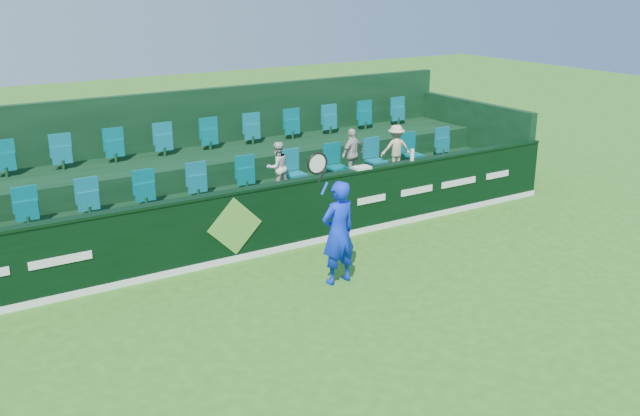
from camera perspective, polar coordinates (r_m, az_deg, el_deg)
ground at (r=10.35m, az=2.89°, el=-11.23°), size 60.00×60.00×0.00m
sponsor_hoarding at (r=13.25m, az=-7.02°, el=-1.43°), size 16.00×0.25×1.35m
stand_tier_front at (r=14.29m, az=-8.89°, el=-1.22°), size 16.00×2.00×0.80m
stand_tier_back at (r=15.90m, az=-11.69°, el=1.55°), size 16.00×1.80×1.30m
stand_rear at (r=16.16m, az=-12.39°, el=3.85°), size 16.00×4.10×2.60m
seat_row_front at (r=14.43m, az=-9.66°, el=1.85°), size 13.50×0.50×0.60m
seat_row_back at (r=15.94m, az=-12.30°, el=5.08°), size 13.50×0.50×0.60m
tennis_player at (r=12.11m, az=1.45°, el=-1.92°), size 1.09×0.48×2.47m
spectator_left at (r=14.70m, az=-3.42°, el=3.29°), size 0.53×0.43×1.05m
spectator_middle at (r=15.65m, az=2.61°, el=4.35°), size 0.71×0.44×1.13m
spectator_right at (r=16.36m, az=6.10°, el=4.78°), size 0.79×0.61×1.08m
towel at (r=14.46m, az=3.38°, el=3.24°), size 0.35×0.23×0.05m
drinks_bottle at (r=15.21m, az=7.40°, el=4.24°), size 0.08×0.08×0.24m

